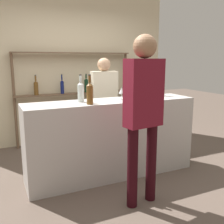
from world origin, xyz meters
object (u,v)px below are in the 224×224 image
Objects in this scene: wine_glass at (122,91)px; customer_center at (143,106)px; counter_bottle_0 at (160,87)px; counter_bottle_2 at (81,91)px; counter_bottle_1 at (90,93)px; server_behind_counter at (104,99)px.

customer_center is (-0.16, -0.81, -0.06)m from wine_glass.
counter_bottle_0 is 0.18× the size of customer_center.
counter_bottle_2 reaches higher than counter_bottle_0.
server_behind_counter is at bearing 58.06° from counter_bottle_1.
counter_bottle_1 reaches higher than counter_bottle_2.
customer_center is (0.40, -0.86, -0.08)m from counter_bottle_2.
counter_bottle_2 is 0.56m from wine_glass.
customer_center reaches higher than wine_glass.
wine_glass is at bearing -4.21° from counter_bottle_2.
counter_bottle_2 is at bearing -177.07° from counter_bottle_0.
counter_bottle_2 is (-0.04, 0.22, -0.00)m from counter_bottle_1.
counter_bottle_2 is at bearing -38.41° from server_behind_counter.
counter_bottle_1 reaches higher than wine_glass.
server_behind_counter is at bearing 133.03° from counter_bottle_0.
counter_bottle_0 is 1.23m from counter_bottle_1.
counter_bottle_1 is 0.22× the size of server_behind_counter.
counter_bottle_0 reaches higher than wine_glass.
counter_bottle_1 is at bearing -161.03° from wine_glass.
wine_glass is (0.56, -0.04, -0.02)m from counter_bottle_2.
wine_glass is at bearing 18.97° from counter_bottle_1.
counter_bottle_1 is 0.54m from wine_glass.
counter_bottle_0 is 0.94× the size of counter_bottle_1.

